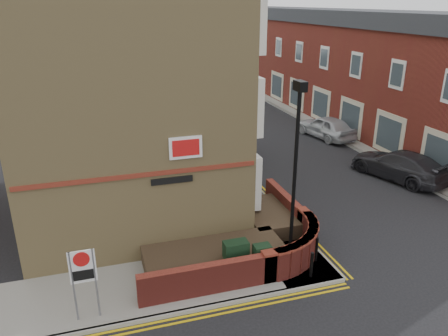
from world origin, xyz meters
TOP-DOWN VIEW (x-y plane):
  - ground at (0.00, 0.00)m, footprint 120.00×120.00m
  - pavement_corner at (-3.50, 1.50)m, footprint 13.00×3.00m
  - pavement_main at (2.00, 16.00)m, footprint 2.00×32.00m
  - pavement_far at (13.00, 13.00)m, footprint 4.00×40.00m
  - kerb_side at (-3.50, 0.00)m, footprint 13.00×0.15m
  - kerb_main_near at (3.00, 16.00)m, footprint 0.15×32.00m
  - kerb_main_far at (11.00, 13.00)m, footprint 0.15×40.00m
  - yellow_lines_side at (-3.50, -0.25)m, footprint 13.00×0.28m
  - yellow_lines_main at (3.25, 16.00)m, footprint 0.28×32.00m
  - corner_building at (-2.84, 8.00)m, footprint 8.95×10.40m
  - garden_wall at (0.00, 2.50)m, footprint 6.80×6.00m
  - lamppost at (1.60, 1.20)m, footprint 0.25×0.50m
  - utility_cabinet_large at (-0.30, 1.30)m, footprint 0.80×0.45m
  - utility_cabinet_small at (0.50, 1.00)m, footprint 0.55×0.40m
  - bollard_near at (2.00, 0.40)m, footprint 0.11×0.11m
  - bollard_far at (2.60, 1.20)m, footprint 0.11×0.11m
  - zone_sign at (-5.00, 0.50)m, footprint 0.72×0.07m
  - far_terrace at (14.50, 17.00)m, footprint 5.40×30.40m
  - far_terrace_cream at (14.50, 38.00)m, footprint 5.40×12.40m
  - tree_near at (2.00, 14.05)m, footprint 3.64×3.65m
  - tree_mid at (2.00, 22.05)m, footprint 4.03×4.03m
  - tree_far at (2.00, 30.05)m, footprint 3.81×3.81m
  - traffic_light_assembly at (2.40, 25.00)m, footprint 0.20×0.16m
  - silver_car_near at (3.78, 12.88)m, footprint 1.98×4.16m
  - red_car_main at (4.70, 22.81)m, footprint 4.31×5.66m
  - grey_car_far at (10.45, 7.01)m, footprint 3.53×5.48m
  - silver_car_far at (10.50, 14.47)m, footprint 2.61×4.70m

SIDE VIEW (x-z plane):
  - ground at x=0.00m, z-range 0.00..0.00m
  - garden_wall at x=0.00m, z-range -0.60..0.60m
  - yellow_lines_side at x=-3.50m, z-range 0.00..0.01m
  - yellow_lines_main at x=3.25m, z-range 0.00..0.01m
  - pavement_corner at x=-3.50m, z-range 0.00..0.12m
  - pavement_main at x=2.00m, z-range 0.00..0.12m
  - pavement_far at x=13.00m, z-range 0.00..0.12m
  - kerb_side at x=-3.50m, z-range 0.00..0.12m
  - kerb_main_near at x=3.00m, z-range 0.00..0.12m
  - kerb_main_far at x=11.00m, z-range 0.00..0.12m
  - bollard_near at x=2.00m, z-range 0.12..1.02m
  - bollard_far at x=2.60m, z-range 0.12..1.02m
  - silver_car_near at x=3.78m, z-range 0.00..1.32m
  - utility_cabinet_small at x=0.50m, z-range 0.12..1.22m
  - red_car_main at x=4.70m, z-range 0.00..1.43m
  - utility_cabinet_large at x=-0.30m, z-range 0.12..1.32m
  - grey_car_far at x=10.45m, z-range 0.00..1.48m
  - silver_car_far at x=10.50m, z-range 0.00..1.51m
  - zone_sign at x=-5.00m, z-range 0.54..2.74m
  - traffic_light_assembly at x=2.40m, z-range 0.68..4.88m
  - lamppost at x=1.60m, z-range 0.19..6.49m
  - far_terrace at x=14.50m, z-range 0.04..8.04m
  - far_terrace_cream at x=14.50m, z-range 0.05..8.05m
  - tree_near at x=2.00m, z-range 1.35..8.05m
  - tree_far at x=2.00m, z-range 1.41..8.42m
  - tree_mid at x=2.00m, z-range 1.49..8.91m
  - corner_building at x=-2.84m, z-range -0.57..13.03m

